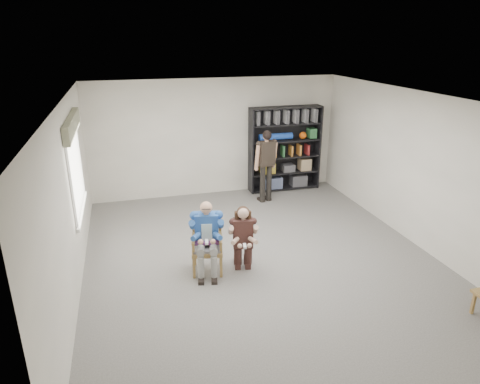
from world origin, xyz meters
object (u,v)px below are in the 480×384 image
object	(u,v)px
seated_man	(207,237)
kneeling_woman	(243,239)
armchair	(207,245)
bookshelf	(285,149)
standing_man	(266,167)

from	to	relation	value
seated_man	kneeling_woman	bearing A→B (deg)	-0.14
armchair	seated_man	xyz separation A→B (m)	(0.00, 0.00, 0.14)
seated_man	bookshelf	size ratio (longest dim) A/B	0.59
bookshelf	seated_man	bearing A→B (deg)	-127.62
bookshelf	kneeling_woman	bearing A→B (deg)	-120.28
armchair	standing_man	xyz separation A→B (m)	(1.96, 2.78, 0.38)
seated_man	standing_man	size ratio (longest dim) A/B	0.73
bookshelf	standing_man	distance (m)	1.02
armchair	kneeling_woman	world-z (taller)	kneeling_woman
bookshelf	armchair	bearing A→B (deg)	-127.62
seated_man	armchair	bearing A→B (deg)	-78.45
kneeling_woman	bookshelf	size ratio (longest dim) A/B	0.54
bookshelf	standing_man	size ratio (longest dim) A/B	1.23
seated_man	standing_man	distance (m)	3.41
kneeling_woman	armchair	bearing A→B (deg)	179.86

